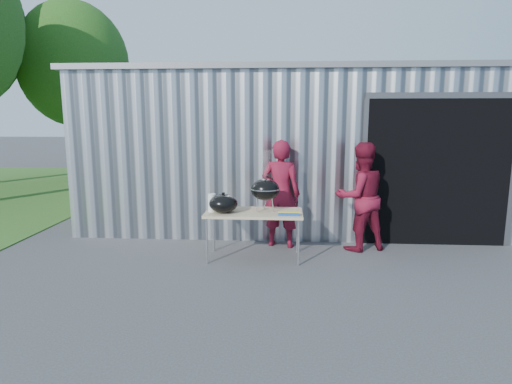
# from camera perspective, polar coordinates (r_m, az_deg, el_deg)

# --- Properties ---
(ground) EXTENTS (80.00, 80.00, 0.00)m
(ground) POSITION_cam_1_polar(r_m,az_deg,el_deg) (6.15, -2.98, -10.99)
(ground) COLOR #3D3D3F
(building) EXTENTS (8.20, 6.20, 3.10)m
(building) POSITION_cam_1_polar(r_m,az_deg,el_deg) (10.32, 4.99, 6.30)
(building) COLOR silver
(building) RESTS_ON ground
(tree_far) EXTENTS (3.66, 3.66, 6.06)m
(tree_far) POSITION_cam_1_polar(r_m,az_deg,el_deg) (16.45, -23.10, 15.33)
(tree_far) COLOR #442D19
(tree_far) RESTS_ON ground
(folding_table) EXTENTS (1.50, 0.75, 0.75)m
(folding_table) POSITION_cam_1_polar(r_m,az_deg,el_deg) (6.65, -0.29, -2.96)
(folding_table) COLOR tan
(folding_table) RESTS_ON ground
(kettle_grill) EXTENTS (0.45, 0.45, 0.94)m
(kettle_grill) POSITION_cam_1_polar(r_m,az_deg,el_deg) (6.61, 1.22, 0.99)
(kettle_grill) COLOR black
(kettle_grill) RESTS_ON folding_table
(grill_lid) EXTENTS (0.44, 0.44, 0.32)m
(grill_lid) POSITION_cam_1_polar(r_m,az_deg,el_deg) (6.56, -4.37, -1.53)
(grill_lid) COLOR black
(grill_lid) RESTS_ON folding_table
(paper_towels) EXTENTS (0.12, 0.12, 0.28)m
(paper_towels) POSITION_cam_1_polar(r_m,az_deg,el_deg) (6.64, -5.90, -1.45)
(paper_towels) COLOR white
(paper_towels) RESTS_ON folding_table
(white_tub) EXTENTS (0.20, 0.15, 0.10)m
(white_tub) POSITION_cam_1_polar(r_m,az_deg,el_deg) (6.89, -4.74, -1.77)
(white_tub) COLOR white
(white_tub) RESTS_ON folding_table
(foil_box) EXTENTS (0.32, 0.05, 0.06)m
(foil_box) POSITION_cam_1_polar(r_m,az_deg,el_deg) (6.38, 4.41, -2.90)
(foil_box) COLOR #174698
(foil_box) RESTS_ON folding_table
(person_cook) EXTENTS (0.75, 0.57, 1.83)m
(person_cook) POSITION_cam_1_polar(r_m,az_deg,el_deg) (7.25, 3.31, -0.24)
(person_cook) COLOR maroon
(person_cook) RESTS_ON ground
(person_bystander) EXTENTS (1.05, 0.93, 1.80)m
(person_bystander) POSITION_cam_1_polar(r_m,az_deg,el_deg) (7.27, 13.73, -0.62)
(person_bystander) COLOR maroon
(person_bystander) RESTS_ON ground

